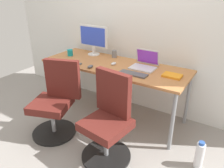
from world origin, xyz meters
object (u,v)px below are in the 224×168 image
at_px(office_chair_right, 108,121).
at_px(coffee_mug, 70,53).
at_px(water_bottle_on_floor, 199,155).
at_px(open_laptop, 145,63).
at_px(office_chair_left, 56,102).
at_px(desktop_monitor, 93,38).

bearing_deg(office_chair_right, coffee_mug, 147.66).
xyz_separation_m(water_bottle_on_floor, open_laptop, (-0.89, 0.52, 0.67)).
bearing_deg(office_chair_left, water_bottle_on_floor, 11.38).
distance_m(office_chair_right, coffee_mug, 1.41).
relative_size(office_chair_left, coffee_mug, 10.22).
bearing_deg(office_chair_right, office_chair_left, -179.77).
bearing_deg(desktop_monitor, water_bottle_on_floor, -19.43).
distance_m(open_laptop, coffee_mug, 1.15).
distance_m(desktop_monitor, open_laptop, 0.91).
height_order(office_chair_left, coffee_mug, office_chair_left).
relative_size(desktop_monitor, open_laptop, 1.55).
distance_m(water_bottle_on_floor, desktop_monitor, 2.07).
bearing_deg(office_chair_left, desktop_monitor, 97.18).
xyz_separation_m(office_chair_right, open_laptop, (0.00, 0.84, 0.39)).
relative_size(open_laptop, coffee_mug, 3.37).
xyz_separation_m(water_bottle_on_floor, desktop_monitor, (-1.77, 0.63, 0.86)).
height_order(office_chair_right, coffee_mug, office_chair_right).
bearing_deg(open_laptop, coffee_mug, -174.03).
height_order(office_chair_left, open_laptop, open_laptop).
relative_size(office_chair_right, coffee_mug, 10.22).
height_order(office_chair_right, water_bottle_on_floor, office_chair_right).
relative_size(office_chair_left, desktop_monitor, 1.96).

